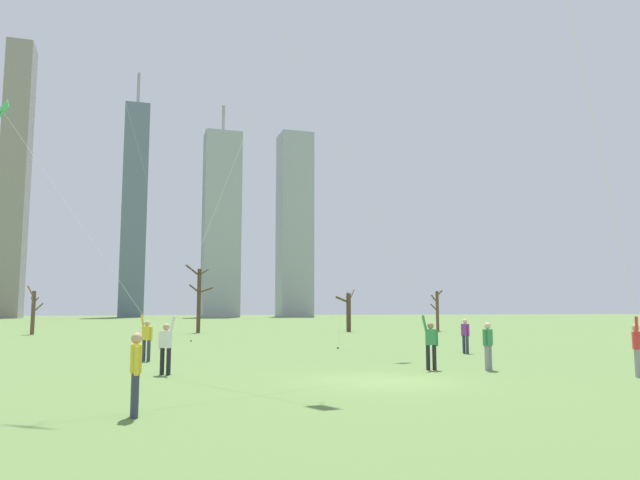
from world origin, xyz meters
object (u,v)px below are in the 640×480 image
bystander_strolling_midfield (465,334)px  bystander_watching_nearby (136,370)px  bare_tree_leftmost (199,297)px  kite_flyer_foreground_left_orange (611,224)px  kite_flyer_midfield_right_teal (380,239)px  bare_tree_far_right_edge (437,308)px  bystander_far_off_by_trees (488,344)px  bare_tree_right_of_center (33,310)px  kite_flyer_far_back_green (115,289)px  bare_tree_center (348,309)px  kite_flyer_midfield_center_pink (184,299)px

bystander_strolling_midfield → bystander_watching_nearby: 19.82m
bare_tree_leftmost → kite_flyer_foreground_left_orange: bearing=-81.3°
kite_flyer_midfield_right_teal → kite_flyer_foreground_left_orange: 7.43m
bare_tree_leftmost → bare_tree_far_right_edge: size_ratio=1.56×
bystander_far_off_by_trees → bare_tree_right_of_center: bearing=117.7°
bystander_strolling_midfield → bystander_watching_nearby: bearing=-139.6°
kite_flyer_foreground_left_orange → bare_tree_right_of_center: size_ratio=4.27×
bystander_far_off_by_trees → kite_flyer_far_back_green: bearing=147.3°
bystander_far_off_by_trees → bare_tree_right_of_center: size_ratio=0.40×
bystander_strolling_midfield → bare_tree_far_right_edge: size_ratio=0.42×
kite_flyer_foreground_left_orange → bystander_watching_nearby: (-12.15, -0.45, -3.45)m
bare_tree_center → bare_tree_right_of_center: bearing=176.4°
kite_flyer_far_back_green → bystander_watching_nearby: bearing=-87.0°
bystander_strolling_midfield → bare_tree_right_of_center: bearing=127.4°
bystander_far_off_by_trees → bare_tree_center: (7.96, 35.22, 1.18)m
kite_flyer_midfield_center_pink → bare_tree_leftmost: kite_flyer_midfield_center_pink is taller
kite_flyer_far_back_green → bare_tree_right_of_center: bearing=103.6°
kite_flyer_far_back_green → bare_tree_right_of_center: (-7.00, 28.99, -0.90)m
kite_flyer_foreground_left_orange → bare_tree_leftmost: kite_flyer_foreground_left_orange is taller
kite_flyer_foreground_left_orange → bystander_strolling_midfield: (2.94, 12.40, -3.45)m
kite_flyer_far_back_green → bare_tree_leftmost: (6.50, 28.47, 0.23)m
bystander_watching_nearby → bare_tree_right_of_center: size_ratio=0.40×
bare_tree_center → kite_flyer_midfield_center_pink: bearing=-118.4°
kite_flyer_midfield_center_pink → bare_tree_center: (18.09, 33.52, -0.33)m
kite_flyer_far_back_green → bare_tree_right_of_center: 29.84m
bystander_watching_nearby → bare_tree_center: size_ratio=0.40×
bare_tree_right_of_center → kite_flyer_far_back_green: bearing=-76.4°
kite_flyer_foreground_left_orange → bare_tree_center: bearing=79.6°
kite_flyer_midfield_right_teal → bystander_far_off_by_trees: kite_flyer_midfield_right_teal is taller
kite_flyer_foreground_left_orange → bystander_far_off_by_trees: bearing=95.4°
bare_tree_leftmost → bare_tree_right_of_center: bare_tree_leftmost is taller
bare_tree_center → kite_flyer_foreground_left_orange: bearing=-100.4°
kite_flyer_foreground_left_orange → kite_flyer_far_back_green: size_ratio=1.51×
bare_tree_center → bare_tree_leftmost: (-13.83, 1.19, 1.06)m
kite_flyer_midfield_right_teal → kite_flyer_far_back_green: (-8.81, 6.98, -1.60)m
kite_flyer_midfield_right_teal → kite_flyer_midfield_center_pink: (-6.57, 0.74, -2.10)m
kite_flyer_midfield_right_teal → bare_tree_far_right_edge: 37.87m
kite_flyer_foreground_left_orange → bystander_far_off_by_trees: kite_flyer_foreground_left_orange is taller
bare_tree_far_right_edge → bystander_strolling_midfield: bearing=-116.1°
bystander_strolling_midfield → bare_tree_center: (4.52, 28.09, 1.18)m
bare_tree_center → bare_tree_far_right_edge: size_ratio=1.05×
bare_tree_right_of_center → bare_tree_leftmost: bearing=-2.2°
kite_flyer_midfield_right_teal → kite_flyer_foreground_left_orange: size_ratio=1.15×
kite_flyer_far_back_green → bystander_far_off_by_trees: (12.37, -7.94, -2.01)m
bystander_far_off_by_trees → bystander_watching_nearby: 12.98m
kite_flyer_midfield_right_teal → bare_tree_leftmost: bearing=93.7°
kite_flyer_midfield_right_teal → bystander_watching_nearby: size_ratio=12.41×
bystander_strolling_midfield → bare_tree_center: size_ratio=0.40×
bare_tree_center → bare_tree_right_of_center: 27.38m
kite_flyer_foreground_left_orange → bystander_far_off_by_trees: size_ratio=10.75×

